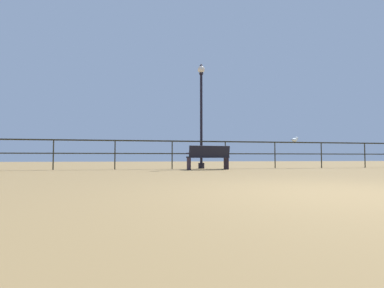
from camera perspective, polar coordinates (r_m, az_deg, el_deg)
ground_plane at (r=3.93m, az=27.93°, el=-8.57°), size 60.00×60.00×0.00m
pier_railing at (r=11.37m, az=1.41°, el=-0.78°), size 23.21×0.05×1.08m
bench_near_left at (r=10.56m, az=3.22°, el=-2.33°), size 1.55×0.71×0.85m
lamppost_center at (r=11.79m, az=1.80°, el=6.76°), size 0.29×0.29×4.20m
seagull_on_rail at (r=12.90m, az=19.31°, el=0.82°), size 0.43×0.26×0.21m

